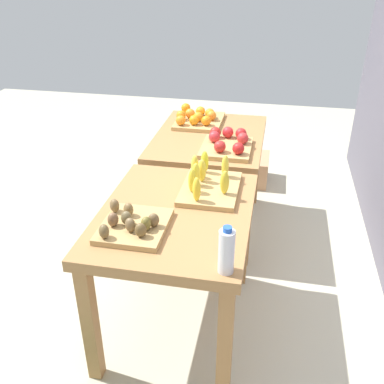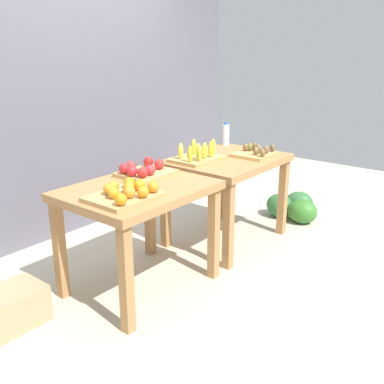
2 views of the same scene
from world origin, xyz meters
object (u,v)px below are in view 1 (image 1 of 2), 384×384
Objects in this scene: display_table_left at (209,150)px; banana_crate at (208,183)px; display_table_right at (176,230)px; water_bottle at (226,251)px; apple_bin at (227,143)px; kiwi_bin at (132,224)px; orange_bin at (198,118)px; cardboard_produce_box at (253,169)px.

display_table_left is 2.36× the size of banana_crate.
water_bottle reaches higher than display_table_right.
display_table_left is 0.32m from apple_bin.
kiwi_bin is at bearing -37.87° from display_table_right.
orange_bin reaches higher than display_table_left.
apple_bin is 1.01× the size of cardboard_produce_box.
banana_crate is at bearing -5.51° from cardboard_produce_box.
apple_bin is 1.15m from kiwi_bin.
orange_bin is 1.87m from water_bottle.
apple_bin is (0.47, 0.30, 0.00)m from orange_bin.
orange_bin is (-0.24, -0.14, 0.16)m from display_table_left.
banana_crate is at bearing -2.82° from apple_bin.
display_table_right is at bearing -8.52° from cardboard_produce_box.
banana_crate is at bearing -164.72° from water_bottle.
cardboard_produce_box is (-0.88, 0.30, -0.55)m from display_table_left.
orange_bin is 1.00× the size of banana_crate.
water_bottle is at bearing 36.15° from display_table_right.
water_bottle is (1.57, 0.33, 0.22)m from display_table_left.
display_table_left is at bearing -18.79° from cardboard_produce_box.
orange_bin is 1.94× the size of water_bottle.
display_table_left is at bearing -168.26° from water_bottle.
display_table_right is 0.31m from kiwi_bin.
cardboard_produce_box is at bearing 161.21° from display_table_left.
apple_bin reaches higher than kiwi_bin.
cardboard_produce_box is (-2.45, -0.03, -0.77)m from water_bottle.
display_table_right is at bearing 5.67° from orange_bin.
display_table_left is at bearing -171.25° from banana_crate.
banana_crate is at bearing 13.66° from orange_bin.
water_bottle is at bearing 64.89° from kiwi_bin.
water_bottle reaches higher than orange_bin.
banana_crate is 1.10× the size of cardboard_produce_box.
water_bottle is 0.57× the size of cardboard_produce_box.
kiwi_bin is 0.90× the size of cardboard_produce_box.
apple_bin reaches higher than display_table_left.
apple_bin is at bearing 169.61° from display_table_right.
water_bottle reaches higher than banana_crate.
kiwi_bin is 2.37m from cardboard_produce_box.
apple_bin is at bearing -173.07° from water_bottle.
apple_bin reaches higher than display_table_right.
display_table_left is 0.88m from banana_crate.
display_table_right reaches higher than cardboard_produce_box.
display_table_left reaches higher than cardboard_produce_box.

